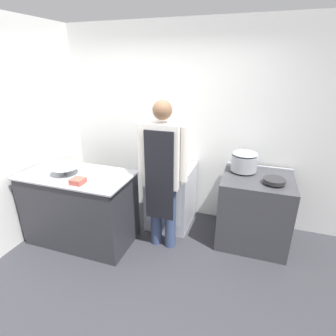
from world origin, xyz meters
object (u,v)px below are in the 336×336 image
(stove, at_px, (254,210))
(mixing_bowl, at_px, (65,170))
(fridge_unit, at_px, (171,196))
(plastic_tub, at_px, (78,181))
(stock_pot, at_px, (244,161))
(person_cook, at_px, (163,170))
(saute_pan, at_px, (274,181))

(stove, height_order, mixing_bowl, mixing_bowl)
(stove, distance_m, fridge_unit, 1.13)
(stove, relative_size, fridge_unit, 1.07)
(plastic_tub, distance_m, stock_pot, 2.00)
(stove, bearing_deg, person_cook, -156.59)
(person_cook, distance_m, saute_pan, 1.27)
(stove, height_order, person_cook, person_cook)
(fridge_unit, relative_size, plastic_tub, 6.02)
(mixing_bowl, height_order, plastic_tub, mixing_bowl)
(mixing_bowl, bearing_deg, saute_pan, 13.55)
(person_cook, bearing_deg, stock_pot, 34.24)
(fridge_unit, relative_size, mixing_bowl, 2.52)
(stove, relative_size, person_cook, 0.50)
(fridge_unit, height_order, person_cook, person_cook)
(person_cook, xyz_separation_m, plastic_tub, (-0.84, -0.43, -0.07))
(stock_pot, bearing_deg, mixing_bowl, -157.48)
(mixing_bowl, xyz_separation_m, plastic_tub, (0.31, -0.18, -0.01))
(fridge_unit, xyz_separation_m, person_cook, (0.06, -0.53, 0.60))
(fridge_unit, xyz_separation_m, mixing_bowl, (-1.09, -0.78, 0.54))
(fridge_unit, height_order, saute_pan, saute_pan)
(stove, xyz_separation_m, saute_pan, (0.17, -0.13, 0.49))
(stove, bearing_deg, stock_pot, 144.47)
(person_cook, bearing_deg, plastic_tub, -152.87)
(plastic_tub, bearing_deg, stove, 25.09)
(stock_pot, xyz_separation_m, saute_pan, (0.36, -0.27, -0.10))
(plastic_tub, relative_size, stock_pot, 0.44)
(fridge_unit, distance_m, person_cook, 0.81)
(fridge_unit, bearing_deg, plastic_tub, -129.08)
(saute_pan, bearing_deg, stock_pot, 143.14)
(stove, height_order, saute_pan, saute_pan)
(saute_pan, bearing_deg, fridge_unit, 171.15)
(plastic_tub, distance_m, saute_pan, 2.21)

